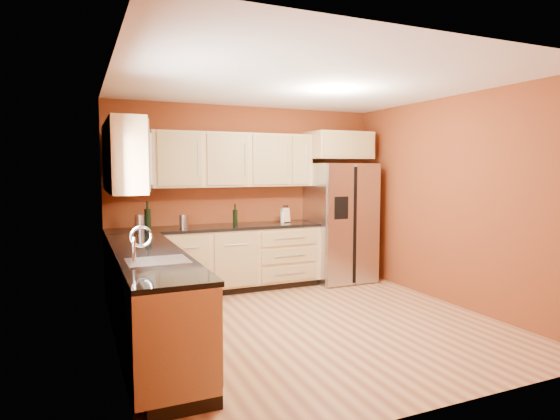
# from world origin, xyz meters

# --- Properties ---
(floor) EXTENTS (4.00, 4.00, 0.00)m
(floor) POSITION_xyz_m (0.00, 0.00, 0.00)
(floor) COLOR brown
(floor) RESTS_ON ground
(ceiling) EXTENTS (4.00, 4.00, 0.00)m
(ceiling) POSITION_xyz_m (0.00, 0.00, 2.60)
(ceiling) COLOR white
(ceiling) RESTS_ON wall_back
(wall_back) EXTENTS (4.00, 0.04, 2.60)m
(wall_back) POSITION_xyz_m (0.00, 2.00, 1.30)
(wall_back) COLOR maroon
(wall_back) RESTS_ON floor
(wall_front) EXTENTS (4.00, 0.04, 2.60)m
(wall_front) POSITION_xyz_m (0.00, -2.00, 1.30)
(wall_front) COLOR maroon
(wall_front) RESTS_ON floor
(wall_left) EXTENTS (0.04, 4.00, 2.60)m
(wall_left) POSITION_xyz_m (-2.00, 0.00, 1.30)
(wall_left) COLOR maroon
(wall_left) RESTS_ON floor
(wall_right) EXTENTS (0.04, 4.00, 2.60)m
(wall_right) POSITION_xyz_m (2.00, 0.00, 1.30)
(wall_right) COLOR maroon
(wall_right) RESTS_ON floor
(base_cabinets_back) EXTENTS (2.90, 0.60, 0.88)m
(base_cabinets_back) POSITION_xyz_m (-0.55, 1.70, 0.44)
(base_cabinets_back) COLOR tan
(base_cabinets_back) RESTS_ON floor
(base_cabinets_left) EXTENTS (0.60, 2.80, 0.88)m
(base_cabinets_left) POSITION_xyz_m (-1.70, 0.00, 0.44)
(base_cabinets_left) COLOR tan
(base_cabinets_left) RESTS_ON floor
(countertop_back) EXTENTS (2.90, 0.62, 0.04)m
(countertop_back) POSITION_xyz_m (-0.55, 1.69, 0.90)
(countertop_back) COLOR black
(countertop_back) RESTS_ON base_cabinets_back
(countertop_left) EXTENTS (0.62, 2.80, 0.04)m
(countertop_left) POSITION_xyz_m (-1.69, 0.00, 0.90)
(countertop_left) COLOR black
(countertop_left) RESTS_ON base_cabinets_left
(upper_cabinets_back) EXTENTS (2.30, 0.33, 0.75)m
(upper_cabinets_back) POSITION_xyz_m (-0.25, 1.83, 1.83)
(upper_cabinets_back) COLOR tan
(upper_cabinets_back) RESTS_ON wall_back
(upper_cabinets_left) EXTENTS (0.33, 1.35, 0.75)m
(upper_cabinets_left) POSITION_xyz_m (-1.83, 0.72, 1.83)
(upper_cabinets_left) COLOR tan
(upper_cabinets_left) RESTS_ON wall_left
(corner_upper_cabinet) EXTENTS (0.67, 0.67, 0.75)m
(corner_upper_cabinet) POSITION_xyz_m (-1.67, 1.67, 1.83)
(corner_upper_cabinet) COLOR tan
(corner_upper_cabinet) RESTS_ON wall_back
(over_fridge_cabinet) EXTENTS (0.92, 0.60, 0.40)m
(over_fridge_cabinet) POSITION_xyz_m (1.35, 1.70, 2.05)
(over_fridge_cabinet) COLOR tan
(over_fridge_cabinet) RESTS_ON wall_back
(refrigerator) EXTENTS (0.90, 0.75, 1.78)m
(refrigerator) POSITION_xyz_m (1.35, 1.62, 0.89)
(refrigerator) COLOR #B3B3B8
(refrigerator) RESTS_ON floor
(window) EXTENTS (0.03, 0.90, 1.00)m
(window) POSITION_xyz_m (-1.98, -0.50, 1.55)
(window) COLOR white
(window) RESTS_ON wall_left
(sink_faucet) EXTENTS (0.50, 0.42, 0.30)m
(sink_faucet) POSITION_xyz_m (-1.69, -0.50, 1.07)
(sink_faucet) COLOR silver
(sink_faucet) RESTS_ON countertop_left
(canister_left) EXTENTS (0.14, 0.14, 0.18)m
(canister_left) POSITION_xyz_m (-1.01, 1.68, 1.01)
(canister_left) COLOR #B3B3B8
(canister_left) RESTS_ON countertop_back
(canister_right) EXTENTS (0.16, 0.16, 0.20)m
(canister_right) POSITION_xyz_m (-1.57, 1.66, 1.02)
(canister_right) COLOR #B3B3B8
(canister_right) RESTS_ON countertop_back
(wine_bottle_a) EXTENTS (0.10, 0.10, 0.37)m
(wine_bottle_a) POSITION_xyz_m (-1.47, 1.69, 1.10)
(wine_bottle_a) COLOR black
(wine_bottle_a) RESTS_ON countertop_back
(wine_bottle_b) EXTENTS (0.08, 0.08, 0.30)m
(wine_bottle_b) POSITION_xyz_m (-0.30, 1.67, 1.07)
(wine_bottle_b) COLOR black
(wine_bottle_b) RESTS_ON countertop_back
(knife_block) EXTENTS (0.11, 0.10, 0.20)m
(knife_block) POSITION_xyz_m (0.50, 1.75, 1.02)
(knife_block) COLOR tan
(knife_block) RESTS_ON countertop_back
(soap_dispenser) EXTENTS (0.08, 0.08, 0.19)m
(soap_dispenser) POSITION_xyz_m (0.45, 1.72, 1.02)
(soap_dispenser) COLOR silver
(soap_dispenser) RESTS_ON countertop_back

